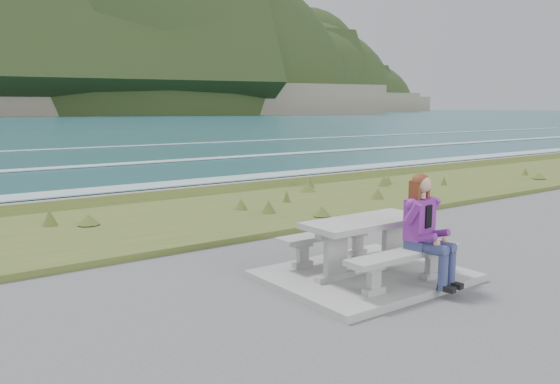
{
  "coord_description": "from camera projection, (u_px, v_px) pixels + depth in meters",
  "views": [
    {
      "loc": [
        -5.21,
        -5.19,
        2.35
      ],
      "look_at": [
        -0.57,
        1.2,
        1.13
      ],
      "focal_mm": 35.0,
      "sensor_mm": 36.0,
      "label": 1
    }
  ],
  "objects": [
    {
      "name": "grass_verge",
      "position": [
        197.0,
        220.0,
        11.54
      ],
      "size": [
        160.0,
        4.5,
        0.22
      ],
      "primitive_type": "cube",
      "color": "#3C531F",
      "rests_on": "ground"
    },
    {
      "name": "ocean",
      "position": [
        15.0,
        188.0,
        27.88
      ],
      "size": [
        1600.0,
        1600.0,
        0.09
      ],
      "color": "#21525F",
      "rests_on": "ground"
    },
    {
      "name": "picnic_table",
      "position": [
        366.0,
        231.0,
        7.43
      ],
      "size": [
        1.8,
        0.75,
        0.75
      ],
      "color": "#959691",
      "rests_on": "concrete_slab"
    },
    {
      "name": "bench_landward",
      "position": [
        404.0,
        259.0,
        6.91
      ],
      "size": [
        1.8,
        0.35,
        0.45
      ],
      "color": "#959691",
      "rests_on": "concrete_slab"
    },
    {
      "name": "seated_woman",
      "position": [
        429.0,
        244.0,
        6.96
      ],
      "size": [
        0.5,
        0.76,
        1.42
      ],
      "rotation": [
        0.0,
        0.0,
        0.16
      ],
      "color": "navy",
      "rests_on": "concrete_slab"
    },
    {
      "name": "bench_seaward",
      "position": [
        331.0,
        238.0,
        8.03
      ],
      "size": [
        1.8,
        0.35,
        0.45
      ],
      "color": "#959691",
      "rests_on": "concrete_slab"
    },
    {
      "name": "concrete_slab",
      "position": [
        364.0,
        276.0,
        7.53
      ],
      "size": [
        2.6,
        2.1,
        0.1
      ],
      "primitive_type": "cube",
      "color": "#959691",
      "rests_on": "ground"
    },
    {
      "name": "shore_drop",
      "position": [
        144.0,
        201.0,
        13.86
      ],
      "size": [
        160.0,
        0.8,
        2.2
      ],
      "primitive_type": "cube",
      "color": "#6D6552",
      "rests_on": "ground"
    },
    {
      "name": "headland_range",
      "position": [
        182.0,
        98.0,
        435.08
      ],
      "size": [
        729.83,
        363.95,
        199.21
      ],
      "color": "#6D6552",
      "rests_on": "ground"
    }
  ]
}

